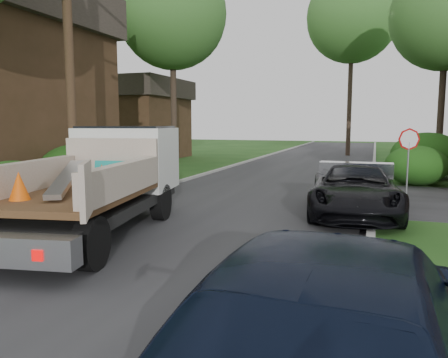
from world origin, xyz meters
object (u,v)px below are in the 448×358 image
Objects in this scene: tree_left_far at (172,15)px; black_pickup at (355,190)px; house_left_far at (131,118)px; flatbed_truck at (110,173)px; tree_left_back at (34,8)px; stop_sign at (409,149)px; navy_suv at (331,326)px; tree_right_far at (447,15)px; utility_pole at (69,45)px; tree_center_far at (353,17)px.

black_pickup is (11.10, -11.22, -8.25)m from tree_left_far.
house_left_far reaches higher than flatbed_truck.
tree_left_back is at bearing -148.39° from tree_left_far.
navy_suv is at bearing -96.44° from stop_sign.
flatbed_truck is at bearing -42.48° from tree_left_back.
tree_right_far is 16.65m from black_pickup.
tree_left_back is at bearing -93.18° from house_left_far.
flatbed_truck is (3.23, -2.74, -3.78)m from utility_pole.
tree_left_far is (6.00, -5.00, 5.93)m from house_left_far.
tree_center_far reaches higher than stop_sign.
flatbed_truck is at bearing -40.11° from navy_suv.
tree_right_far is at bearing 51.18° from flatbed_truck.
house_left_far is at bearing 140.19° from tree_left_far.
tree_left_far is 1.02× the size of tree_left_back.
tree_left_far is 0.84× the size of tree_center_far.
tree_center_far is (15.50, 8.00, 7.93)m from house_left_far.
tree_left_back reaches higher than tree_right_far.
flatbed_truck is at bearing -40.32° from utility_pole.
utility_pole is 0.83× the size of tree_left_back.
tree_right_far is 22.62m from tree_left_back.
black_pickup is at bearing -85.80° from navy_suv.
tree_left_back is at bearing 168.23° from stop_sign.
tree_right_far reaches higher than utility_pole.
navy_suv is at bearing -86.92° from tree_center_far.
flatbed_truck reaches higher than navy_suv.
stop_sign is at bearing -32.21° from tree_left_far.
navy_suv is (11.30, -20.41, -8.14)m from tree_left_far.
tree_right_far reaches higher than stop_sign.
tree_right_far is (21.00, -2.00, 5.43)m from house_left_far.
tree_left_back reaches higher than stop_sign.
black_pickup is 9.20m from navy_suv.
house_left_far is (-8.02, 17.02, -2.12)m from utility_pole.
house_left_far reaches higher than black_pickup.
black_pickup is at bearing -116.43° from stop_sign.
tree_center_far reaches higher than tree_right_far.
navy_suv is at bearing -42.13° from utility_pole.
stop_sign is at bearing 20.62° from utility_pole.
utility_pole is 1.40× the size of flatbed_truck.
tree_left_back is (-19.20, 4.00, 7.20)m from stop_sign.
navy_suv is at bearing -98.98° from tree_right_far.
house_left_far is 21.78m from tree_right_far.
tree_center_far is at bearing 46.74° from tree_left_back.
tree_left_far is at bearing 31.61° from tree_left_back.
house_left_far is 22.80m from flatbed_truck.
black_pickup is 0.91× the size of navy_suv.
tree_left_back is at bearing 153.48° from black_pickup.
flatbed_truck is 6.87m from black_pickup.
flatbed_truck is 8.29m from navy_suv.
tree_left_back is 17.65m from flatbed_truck.
black_pickup is (-3.90, -14.22, -7.74)m from tree_right_far.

